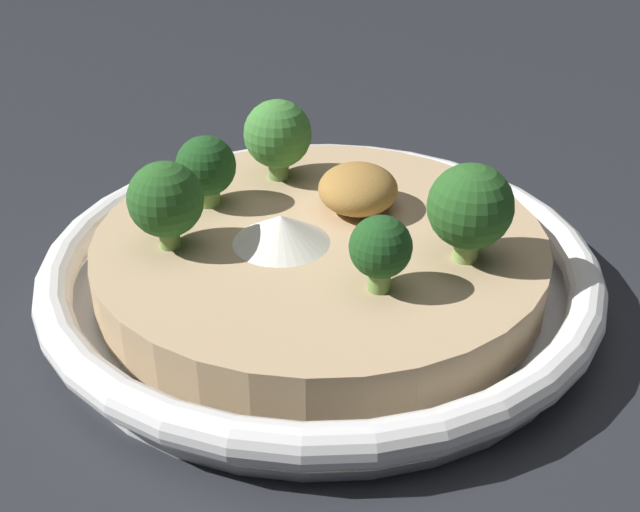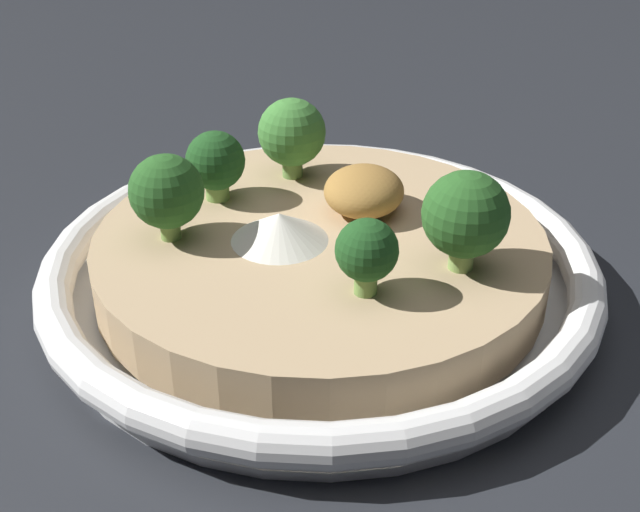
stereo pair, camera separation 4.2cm
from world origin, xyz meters
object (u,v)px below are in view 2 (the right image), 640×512
(broccoli_back, at_px, (216,162))
(broccoli_back_left, at_px, (167,193))
(broccoli_right, at_px, (292,134))
(risotto_bowl, at_px, (320,264))
(broccoli_left, at_px, (367,252))
(broccoli_front_left, at_px, (466,216))

(broccoli_back, relative_size, broccoli_back_left, 0.87)
(broccoli_back_left, height_order, broccoli_right, broccoli_right)
(risotto_bowl, bearing_deg, broccoli_left, -150.06)
(risotto_bowl, bearing_deg, broccoli_right, 22.40)
(risotto_bowl, relative_size, broccoli_front_left, 5.89)
(broccoli_front_left, bearing_deg, broccoli_back, 68.59)
(risotto_bowl, bearing_deg, broccoli_back_left, 102.80)
(broccoli_right, distance_m, broccoli_left, 0.13)
(risotto_bowl, distance_m, broccoli_back_left, 0.09)
(broccoli_left, bearing_deg, broccoli_front_left, -55.48)
(broccoli_back, height_order, broccoli_right, broccoli_right)
(risotto_bowl, relative_size, broccoli_left, 7.91)
(broccoli_back_left, bearing_deg, broccoli_back, -13.31)
(broccoli_back_left, relative_size, broccoli_front_left, 0.91)
(broccoli_back_left, xyz_separation_m, broccoli_front_left, (-0.01, -0.15, 0.00))
(broccoli_back_left, xyz_separation_m, broccoli_left, (-0.03, -0.10, -0.00))
(broccoli_back, relative_size, broccoli_right, 0.83)
(broccoli_back, height_order, broccoli_front_left, broccoli_front_left)
(broccoli_right, bearing_deg, broccoli_front_left, -131.79)
(broccoli_back, bearing_deg, broccoli_back_left, 166.69)
(broccoli_back, bearing_deg, risotto_bowl, -116.02)
(broccoli_right, bearing_deg, broccoli_left, -154.20)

